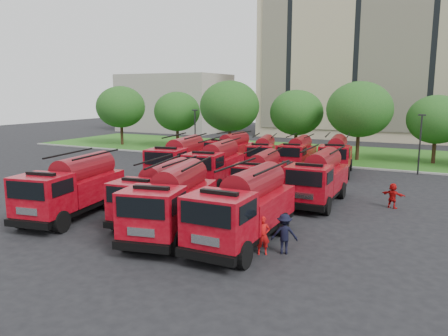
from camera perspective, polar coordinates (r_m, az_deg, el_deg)
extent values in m
plane|color=black|center=(27.61, -4.02, -4.69)|extent=(140.00, 140.00, 0.00)
cube|color=#285516|center=(51.27, 11.04, 2.01)|extent=(70.00, 16.00, 0.12)
cube|color=gray|center=(43.61, 8.11, 0.74)|extent=(70.00, 0.30, 0.14)
cube|color=tan|center=(72.09, 17.91, 13.87)|extent=(30.00, 14.00, 25.00)
cube|color=black|center=(65.12, 16.89, 14.39)|extent=(28.00, 0.15, 22.00)
cube|color=gray|center=(79.97, -6.41, 8.46)|extent=(18.00, 12.00, 10.00)
cylinder|color=#382314|center=(58.94, -13.19, 4.17)|extent=(0.36, 0.36, 2.62)
ellipsoid|color=#134214|center=(58.70, -13.33, 7.77)|extent=(6.30, 6.30, 5.36)
cylinder|color=#382314|center=(55.01, -6.09, 3.85)|extent=(0.36, 0.36, 2.38)
ellipsoid|color=#134214|center=(54.76, -6.15, 7.35)|extent=(5.71, 5.71, 4.86)
cylinder|color=#382314|center=(49.76, 0.74, 3.51)|extent=(0.36, 0.36, 2.80)
ellipsoid|color=#134214|center=(49.48, 0.75, 8.07)|extent=(6.72, 6.72, 5.71)
cylinder|color=#382314|center=(49.51, 9.33, 3.14)|extent=(0.36, 0.36, 2.45)
ellipsoid|color=#134214|center=(49.22, 9.44, 7.15)|extent=(5.88, 5.88, 5.00)
cylinder|color=#382314|center=(46.40, 17.04, 2.57)|extent=(0.36, 0.36, 2.73)
ellipsoid|color=#134214|center=(46.10, 17.28, 7.33)|extent=(6.55, 6.55, 5.57)
cylinder|color=#382314|center=(46.78, 25.71, 1.79)|extent=(0.36, 0.36, 2.27)
ellipsoid|color=#134214|center=(46.49, 26.00, 5.72)|extent=(5.46, 5.46, 4.64)
cylinder|color=black|center=(46.83, -3.79, 4.44)|extent=(0.14, 0.14, 5.00)
cube|color=black|center=(46.65, -3.83, 7.56)|extent=(0.60, 0.25, 0.12)
cylinder|color=black|center=(40.39, 24.21, 2.72)|extent=(0.14, 0.14, 5.00)
cube|color=black|center=(40.19, 24.47, 6.32)|extent=(0.60, 0.25, 0.12)
cube|color=black|center=(26.07, -19.04, -4.58)|extent=(3.55, 7.48, 0.31)
cube|color=black|center=(23.36, -24.29, -6.72)|extent=(2.57, 0.69, 0.36)
cube|color=maroon|center=(23.93, -22.65, -3.24)|extent=(2.86, 2.65, 2.00)
cube|color=black|center=(22.98, -24.54, -2.71)|extent=(2.13, 0.42, 0.87)
cube|color=maroon|center=(26.78, -17.73, -2.33)|extent=(3.28, 5.08, 1.33)
cylinder|color=maroon|center=(26.58, -17.85, -0.04)|extent=(2.25, 4.51, 1.54)
cylinder|color=black|center=(24.83, -24.87, -5.93)|extent=(0.55, 1.17, 1.13)
cylinder|color=black|center=(23.36, -20.51, -6.60)|extent=(0.55, 1.17, 1.13)
cylinder|color=black|center=(28.22, -18.78, -3.70)|extent=(0.55, 1.17, 1.13)
cylinder|color=black|center=(26.93, -14.68, -4.13)|extent=(0.55, 1.17, 1.13)
cube|color=black|center=(24.36, -8.46, -5.27)|extent=(2.85, 6.78, 0.28)
cube|color=black|center=(21.64, -12.81, -7.50)|extent=(2.37, 0.48, 0.33)
cube|color=maroon|center=(22.22, -11.38, -4.02)|extent=(2.51, 2.30, 1.84)
cube|color=black|center=(21.26, -12.93, -3.53)|extent=(1.97, 0.25, 0.80)
cube|color=maroon|center=(25.06, -7.35, -3.04)|extent=(2.75, 4.55, 1.22)
cylinder|color=maroon|center=(24.86, -7.40, -0.79)|extent=(1.82, 4.08, 1.41)
cylinder|color=black|center=(22.95, -13.84, -6.65)|extent=(0.44, 1.06, 1.04)
cylinder|color=black|center=(21.83, -9.11, -7.35)|extent=(0.44, 1.06, 1.04)
cylinder|color=black|center=(26.33, -8.72, -4.34)|extent=(0.44, 1.06, 1.04)
cylinder|color=black|center=(25.36, -4.44, -4.81)|extent=(0.44, 1.06, 1.04)
cube|color=black|center=(21.79, -6.66, -6.92)|extent=(3.79, 7.48, 0.31)
cube|color=black|center=(18.66, -10.76, -10.12)|extent=(2.55, 0.78, 0.36)
cube|color=maroon|center=(19.31, -9.38, -5.65)|extent=(2.92, 2.72, 1.99)
cube|color=black|center=(18.19, -10.89, -5.17)|extent=(2.11, 0.50, 0.87)
cube|color=maroon|center=(22.59, -5.66, -4.15)|extent=(3.43, 5.12, 1.33)
cylinder|color=maroon|center=(22.35, -5.71, -1.45)|extent=(2.40, 4.51, 1.53)
cylinder|color=black|center=(19.99, -12.63, -8.97)|extent=(0.58, 1.17, 1.12)
cylinder|color=black|center=(19.07, -6.25, -9.72)|extent=(0.58, 1.17, 1.12)
cylinder|color=black|center=(23.88, -7.68, -5.69)|extent=(0.58, 1.17, 1.12)
cylinder|color=black|center=(23.11, -2.26, -6.14)|extent=(0.58, 1.17, 1.12)
cube|color=black|center=(20.42, 2.64, -7.98)|extent=(2.40, 7.29, 0.31)
cube|color=black|center=(17.33, -2.48, -11.50)|extent=(2.60, 0.26, 0.36)
cube|color=maroon|center=(17.93, -0.62, -6.62)|extent=(2.55, 2.29, 2.03)
cube|color=black|center=(16.81, -2.47, -6.09)|extent=(2.19, 0.05, 0.88)
cube|color=maroon|center=(21.20, 3.94, -4.98)|extent=(2.55, 4.79, 1.35)
cylinder|color=maroon|center=(20.94, 3.97, -2.06)|extent=(1.56, 4.37, 1.56)
cylinder|color=black|center=(18.71, -4.22, -10.04)|extent=(0.36, 1.14, 1.14)
cylinder|color=black|center=(17.67, 2.58, -11.25)|extent=(0.36, 1.14, 1.14)
cylinder|color=black|center=(22.56, 1.82, -6.51)|extent=(0.36, 1.14, 1.14)
cylinder|color=black|center=(21.70, 7.60, -7.26)|extent=(0.36, 1.14, 1.14)
cube|color=black|center=(34.52, -5.76, -0.60)|extent=(3.50, 7.58, 0.31)
cube|color=black|center=(31.24, -8.48, -1.87)|extent=(2.61, 0.66, 0.36)
cube|color=maroon|center=(32.08, -7.58, 0.68)|extent=(2.88, 2.66, 2.03)
cube|color=black|center=(30.97, -8.53, 1.21)|extent=(2.17, 0.39, 0.89)
cube|color=maroon|center=(35.42, -5.04, 1.04)|extent=(3.26, 5.13, 1.36)
cylinder|color=maroon|center=(35.26, -5.06, 2.82)|extent=(2.22, 4.57, 1.56)
cylinder|color=black|center=(32.65, -9.59, -1.49)|extent=(0.54, 1.19, 1.15)
cylinder|color=black|center=(31.63, -5.73, -1.76)|extent=(0.54, 1.19, 1.15)
cylinder|color=black|center=(36.70, -6.29, -0.15)|extent=(0.54, 1.19, 1.15)
cylinder|color=black|center=(35.80, -2.79, -0.36)|extent=(0.54, 1.19, 1.15)
cube|color=black|center=(32.79, -1.10, -1.17)|extent=(3.11, 7.17, 0.30)
cube|color=black|center=(29.60, -3.54, -2.50)|extent=(2.49, 0.55, 0.35)
cube|color=maroon|center=(30.41, -2.72, 0.08)|extent=(2.68, 2.46, 1.94)
cube|color=black|center=(29.32, -3.55, 0.59)|extent=(2.07, 0.30, 0.84)
cube|color=maroon|center=(33.65, -0.44, 0.49)|extent=(2.97, 4.83, 1.29)
cylinder|color=maroon|center=(33.49, -0.45, 2.27)|extent=(1.99, 4.32, 1.49)
cylinder|color=black|center=(30.91, -4.79, -2.08)|extent=(0.48, 1.13, 1.09)
cylinder|color=black|center=(30.05, -0.83, -2.39)|extent=(0.48, 1.13, 1.09)
cylinder|color=black|center=(34.85, -1.81, -0.68)|extent=(0.48, 1.13, 1.09)
cylinder|color=black|center=(34.08, 1.76, -0.92)|extent=(0.48, 1.13, 1.09)
cube|color=black|center=(29.61, 4.71, -2.54)|extent=(2.68, 6.44, 0.27)
cube|color=black|center=(26.67, 2.77, -4.01)|extent=(2.25, 0.45, 0.31)
cube|color=maroon|center=(27.39, 3.47, -1.39)|extent=(2.38, 2.18, 1.75)
cube|color=black|center=(26.38, 2.82, -0.93)|extent=(1.88, 0.23, 0.76)
cube|color=maroon|center=(30.40, 5.26, -0.84)|extent=(2.60, 4.32, 1.16)
cylinder|color=maroon|center=(30.23, 5.28, 0.93)|extent=(1.71, 3.88, 1.34)
cylinder|color=black|center=(27.78, 1.30, -3.53)|extent=(0.41, 1.01, 0.98)
cylinder|color=black|center=(27.18, 5.40, -3.87)|extent=(0.41, 1.01, 0.98)
cylinder|color=black|center=(31.43, 3.74, -1.96)|extent=(0.41, 1.01, 0.98)
cylinder|color=black|center=(30.89, 7.39, -2.23)|extent=(0.41, 1.01, 0.98)
cube|color=black|center=(28.28, 12.18, -3.19)|extent=(2.39, 6.98, 0.30)
cube|color=black|center=(24.98, 10.22, -4.98)|extent=(2.48, 0.28, 0.35)
cube|color=maroon|center=(25.79, 10.99, -1.87)|extent=(2.46, 2.22, 1.94)
cube|color=black|center=(24.65, 10.35, -1.34)|extent=(2.08, 0.08, 0.84)
cube|color=maroon|center=(29.16, 12.76, -1.22)|extent=(2.50, 4.60, 1.29)
cylinder|color=maroon|center=(28.98, 12.84, 0.82)|extent=(1.55, 4.19, 1.49)
cylinder|color=black|center=(26.18, 8.37, -4.35)|extent=(0.36, 1.10, 1.09)
cylinder|color=black|center=(25.61, 13.26, -4.83)|extent=(0.36, 1.10, 1.09)
cylinder|color=black|center=(30.27, 10.90, -2.48)|extent=(0.36, 1.10, 1.09)
cylinder|color=black|center=(29.78, 15.14, -2.85)|extent=(0.36, 1.10, 1.09)
cube|color=black|center=(42.23, 0.75, 1.26)|extent=(2.32, 6.46, 0.27)
cube|color=black|center=(39.45, -1.47, 0.57)|extent=(2.29, 0.31, 0.32)
cube|color=maroon|center=(40.19, -0.72, 2.30)|extent=(2.31, 2.09, 1.78)
cube|color=black|center=(39.26, -1.46, 2.72)|extent=(1.92, 0.11, 0.78)
cube|color=maroon|center=(43.01, 1.38, 2.40)|extent=(2.38, 4.28, 1.19)
cylinder|color=maroon|center=(42.90, 1.39, 3.68)|extent=(1.50, 3.88, 1.37)
cylinder|color=black|center=(40.72, -2.13, 0.80)|extent=(0.35, 1.02, 1.00)
cylinder|color=black|center=(39.69, 0.47, 0.57)|extent=(0.35, 1.02, 1.00)
cylinder|color=black|center=(44.17, 0.55, 1.52)|extent=(0.35, 1.02, 1.00)
cylinder|color=black|center=(43.23, 3.00, 1.32)|extent=(0.35, 1.02, 1.00)
cube|color=black|center=(39.61, 5.16, 0.64)|extent=(3.54, 6.66, 0.27)
cube|color=black|center=(36.48, 4.46, -0.23)|extent=(2.25, 0.76, 0.32)
cube|color=maroon|center=(37.33, 4.72, 1.66)|extent=(2.63, 2.47, 1.77)
cube|color=black|center=(36.28, 4.49, 2.07)|extent=(1.86, 0.50, 0.77)
cube|color=maroon|center=(40.48, 5.37, 1.87)|extent=(3.15, 4.58, 1.18)
cylinder|color=maroon|center=(40.36, 5.39, 3.22)|extent=(2.23, 4.02, 1.36)
cylinder|color=black|center=(37.49, 3.08, -0.01)|extent=(0.55, 1.04, 1.00)
cylinder|color=black|center=(37.19, 6.24, -0.13)|extent=(0.55, 1.04, 1.00)
cylinder|color=black|center=(41.37, 4.04, 0.92)|extent=(0.55, 1.04, 1.00)
cylinder|color=black|center=(41.10, 6.91, 0.81)|extent=(0.55, 1.04, 1.00)
cube|color=black|center=(39.91, 9.53, 0.60)|extent=(2.49, 6.44, 0.27)
cube|color=black|center=(36.85, 8.36, -0.21)|extent=(2.26, 0.38, 0.32)
cube|color=maroon|center=(37.67, 8.80, 1.64)|extent=(2.34, 2.13, 1.76)
cube|color=black|center=(36.65, 8.43, 2.06)|extent=(1.89, 0.17, 0.77)
cube|color=maroon|center=(40.75, 9.89, 1.81)|extent=(2.48, 4.29, 1.17)
cylinder|color=maroon|center=(40.63, 9.93, 3.15)|extent=(1.60, 3.87, 1.35)
cylinder|color=black|center=(37.94, 7.18, 0.04)|extent=(0.38, 1.01, 0.99)
cylinder|color=black|center=(37.44, 10.23, -0.17)|extent=(0.38, 1.01, 0.99)
cylinder|color=black|center=(41.72, 8.67, 0.90)|extent=(0.38, 1.01, 0.99)
cylinder|color=black|center=(41.27, 11.46, 0.72)|extent=(0.38, 1.01, 0.99)
cube|color=black|center=(38.82, 14.38, 0.23)|extent=(3.17, 7.02, 0.29)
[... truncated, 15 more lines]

